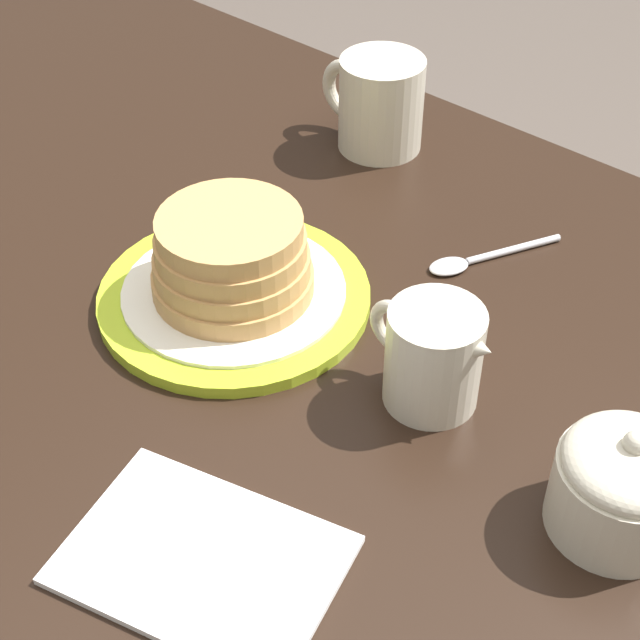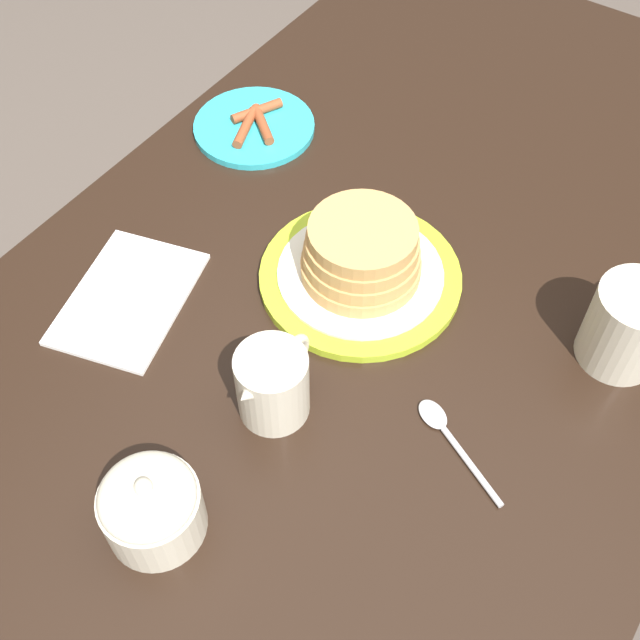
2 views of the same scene
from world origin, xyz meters
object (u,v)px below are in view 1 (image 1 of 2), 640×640
at_px(pancake_plate, 233,272).
at_px(spoon, 473,260).
at_px(creamer_pitcher, 435,354).
at_px(sugar_bowl, 623,484).
at_px(napkin, 202,560).
at_px(coffee_mug, 378,102).

xyz_separation_m(pancake_plate, spoon, (-0.13, -0.19, -0.03)).
distance_m(creamer_pitcher, sugar_bowl, 0.17).
xyz_separation_m(pancake_plate, sugar_bowl, (-0.38, -0.01, 0.01)).
relative_size(creamer_pitcher, sugar_bowl, 1.20).
height_order(creamer_pitcher, napkin, creamer_pitcher).
distance_m(pancake_plate, coffee_mug, 0.31).
relative_size(sugar_bowl, spoon, 0.73).
distance_m(sugar_bowl, napkin, 0.30).
distance_m(pancake_plate, napkin, 0.28).
bearing_deg(spoon, napkin, 97.57).
bearing_deg(coffee_mug, pancake_plate, 104.22).
bearing_deg(pancake_plate, sugar_bowl, -179.17).
distance_m(coffee_mug, napkin, 0.58).
bearing_deg(sugar_bowl, spoon, -36.71).
bearing_deg(pancake_plate, creamer_pitcher, -173.91).
bearing_deg(sugar_bowl, creamer_pitcher, -5.41).
xyz_separation_m(creamer_pitcher, sugar_bowl, (-0.17, 0.02, -0.00)).
bearing_deg(coffee_mug, napkin, 116.79).
relative_size(pancake_plate, creamer_pitcher, 2.10).
height_order(sugar_bowl, napkin, sugar_bowl).
height_order(coffee_mug, spoon, coffee_mug).
bearing_deg(napkin, pancake_plate, -49.36).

